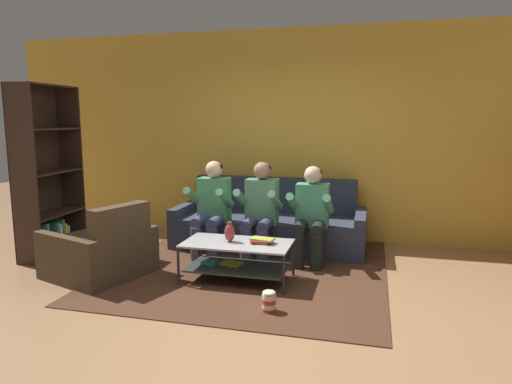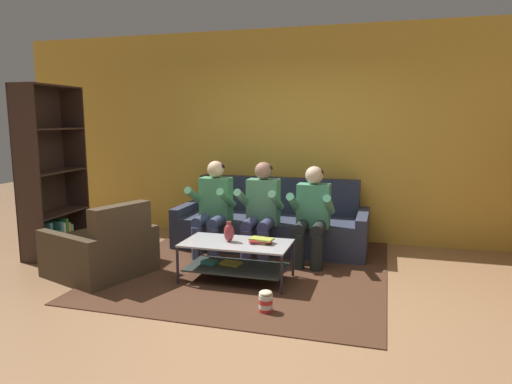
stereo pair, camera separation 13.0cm
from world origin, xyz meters
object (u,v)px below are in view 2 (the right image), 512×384
Objects in this scene: armchair at (102,251)px; couch at (272,225)px; person_seated_left at (213,205)px; book_stack at (261,240)px; coffee_table at (236,255)px; person_seated_right at (312,212)px; vase at (229,232)px; popcorn_tub at (266,301)px; bookshelf at (49,194)px; person_seated_middle at (261,207)px.

couch is at bearing 46.53° from armchair.
person_seated_left is 1.16m from book_stack.
coffee_table is at bearing -173.28° from book_stack.
person_seated_right is 1.10m from vase.
popcorn_tub is (1.07, -1.51, -0.53)m from person_seated_left.
couch is 1.37m from coffee_table.
person_seated_left is 1.03× the size of person_seated_right.
couch is 2.14× the size of armchair.
person_seated_right is at bearing 9.58° from bookshelf.
person_seated_left is at bearing 125.39° from popcorn_tub.
bookshelf reaches higher than book_stack.
person_seated_middle is 0.56× the size of bookshelf.
person_seated_right is at bearing 84.04° from popcorn_tub.
armchair is at bearing -154.05° from person_seated_right.
person_seated_left reaches higher than couch.
person_seated_left is at bearing 15.45° from bookshelf.
bookshelf is 10.40× the size of popcorn_tub.
person_seated_left is 1.01× the size of armchair.
couch is at bearing 23.05° from bookshelf.
couch is 12.38× the size of popcorn_tub.
bookshelf is at bearing 173.71° from coffee_table.
person_seated_middle reaches higher than book_stack.
popcorn_tub is at bearing -77.49° from couch.
person_seated_middle is 1.05× the size of coffee_table.
person_seated_right reaches higher than coffee_table.
person_seated_middle is 1.01× the size of armchair.
couch is at bearing 90.00° from person_seated_middle.
coffee_table is 0.54× the size of bookshelf.
armchair is at bearing -130.71° from person_seated_left.
coffee_table is 5.57× the size of popcorn_tub.
vase is (-0.12, -1.37, 0.23)m from couch.
bookshelf is (-3.19, -0.54, 0.15)m from person_seated_right.
vase is 0.35m from book_stack.
couch is 2.83m from bookshelf.
person_seated_left is 1.00× the size of person_seated_middle.
person_seated_left is at bearing 49.29° from armchair.
armchair is at bearing -133.47° from couch.
person_seated_right is 2.39m from armchair.
person_seated_left is 0.56× the size of bookshelf.
person_seated_middle is 1.86m from armchair.
coffee_table is 4.29× the size of book_stack.
bookshelf reaches higher than armchair.
person_seated_left reaches higher than vase.
vase is (-0.74, -0.81, -0.10)m from person_seated_right.
bookshelf is (-2.79, 0.25, 0.32)m from book_stack.
vase reaches higher than book_stack.
person_seated_middle is 0.83m from vase.
book_stack is (0.22, -1.34, 0.16)m from couch.
person_seated_left is at bearing 179.86° from person_seated_right.
couch is at bearing 88.04° from coffee_table.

